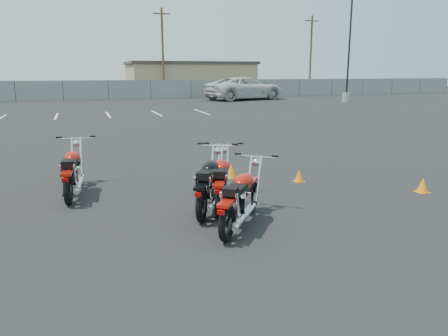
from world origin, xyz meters
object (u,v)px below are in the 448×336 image
object	(u,v)px
motorcycle_rear_red	(222,181)
motorcycle_third_red	(241,199)
white_van	(245,82)
motorcycle_front_red	(73,172)
motorcycle_second_black	(210,183)

from	to	relation	value
motorcycle_rear_red	motorcycle_third_red	bearing A→B (deg)	-91.82
white_van	motorcycle_third_red	bearing A→B (deg)	144.70
motorcycle_third_red	motorcycle_rear_red	distance (m)	1.22
motorcycle_rear_red	white_van	xyz separation A→B (m)	(12.15, 30.80, 1.15)
motorcycle_third_red	white_van	size ratio (longest dim) A/B	0.23
motorcycle_front_red	motorcycle_third_red	xyz separation A→B (m)	(2.78, -3.00, -0.02)
white_van	motorcycle_second_black	bearing A→B (deg)	143.64
motorcycle_second_black	motorcycle_third_red	size ratio (longest dim) A/B	1.10
motorcycle_front_red	motorcycle_second_black	bearing A→B (deg)	-36.69
motorcycle_second_black	white_van	bearing A→B (deg)	68.10
motorcycle_third_red	motorcycle_second_black	bearing A→B (deg)	102.40
motorcycle_third_red	white_van	distance (m)	34.28
motorcycle_rear_red	white_van	world-z (taller)	white_van
motorcycle_second_black	motorcycle_third_red	xyz separation A→B (m)	(0.24, -1.10, -0.02)
motorcycle_front_red	motorcycle_third_red	distance (m)	4.09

